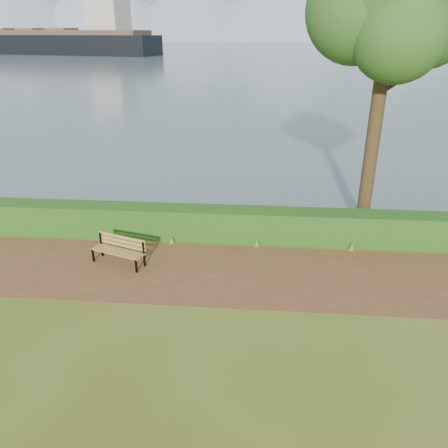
{
  "coord_description": "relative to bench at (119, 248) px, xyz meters",
  "views": [
    {
      "loc": [
        1.64,
        -10.21,
        6.13
      ],
      "look_at": [
        0.64,
        1.2,
        1.1
      ],
      "focal_mm": 35.0,
      "sensor_mm": 36.0,
      "label": 1
    }
  ],
  "objects": [
    {
      "name": "hedge",
      "position": [
        2.32,
        1.96,
        0.03
      ],
      "size": [
        32.0,
        0.85,
        1.0
      ],
      "primitive_type": "cube",
      "color": "#154C16",
      "rests_on": "ground"
    },
    {
      "name": "mountains",
      "position": [
        -6.85,
        405.41,
        27.23
      ],
      "size": [
        585.0,
        190.0,
        70.0
      ],
      "color": "#8295AE",
      "rests_on": "ground"
    },
    {
      "name": "water",
      "position": [
        2.32,
        259.36,
        -0.46
      ],
      "size": [
        700.0,
        510.0,
        0.0
      ],
      "primitive_type": "cube",
      "color": "#405868",
      "rests_on": "ground"
    },
    {
      "name": "cargo_ship",
      "position": [
        -62.44,
        129.02,
        3.02
      ],
      "size": [
        77.76,
        30.16,
        23.4
      ],
      "rotation": [
        0.0,
        0.0,
        -0.24
      ],
      "color": "black",
      "rests_on": "ground"
    },
    {
      "name": "path",
      "position": [
        2.32,
        -0.34,
        -0.46
      ],
      "size": [
        40.0,
        3.4,
        0.01
      ],
      "primitive_type": "cube",
      "color": "brown",
      "rests_on": "ground"
    },
    {
      "name": "ground",
      "position": [
        2.32,
        -0.64,
        -0.47
      ],
      "size": [
        140.0,
        140.0,
        0.0
      ],
      "primitive_type": "plane",
      "color": "#4A5518",
      "rests_on": "ground"
    },
    {
      "name": "tree",
      "position": [
        7.46,
        3.26,
        6.46
      ],
      "size": [
        4.85,
        4.06,
        9.32
      ],
      "rotation": [
        0.0,
        0.0,
        -0.28
      ],
      "color": "#311F14",
      "rests_on": "ground"
    },
    {
      "name": "bench",
      "position": [
        0.0,
        0.0,
        0.0
      ],
      "size": [
        1.67,
        0.99,
        0.81
      ],
      "rotation": [
        0.0,
        0.0,
        -0.35
      ],
      "color": "black",
      "rests_on": "ground"
    }
  ]
}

